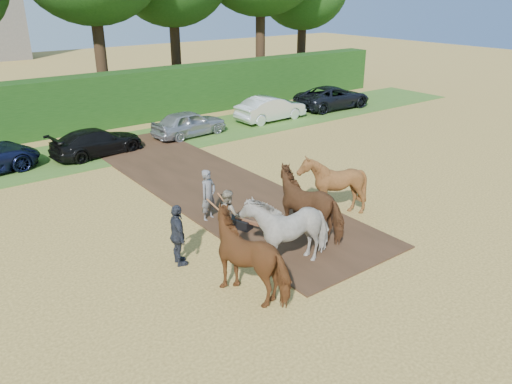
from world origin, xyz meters
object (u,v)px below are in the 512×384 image
plough_team (297,214)px  parked_cars (130,132)px  spectator_near (228,214)px  spectator_far (178,235)px

plough_team → parked_cars: 13.15m
spectator_near → parked_cars: spectator_near is taller
spectator_far → parked_cars: 12.54m
spectator_far → plough_team: size_ratio=0.25×
spectator_far → plough_team: 3.65m
spectator_far → plough_team: bearing=-97.0°
spectator_far → spectator_near: bearing=-63.2°
spectator_far → parked_cars: spectator_far is taller
plough_team → parked_cars: plough_team is taller
spectator_near → plough_team: size_ratio=0.22×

